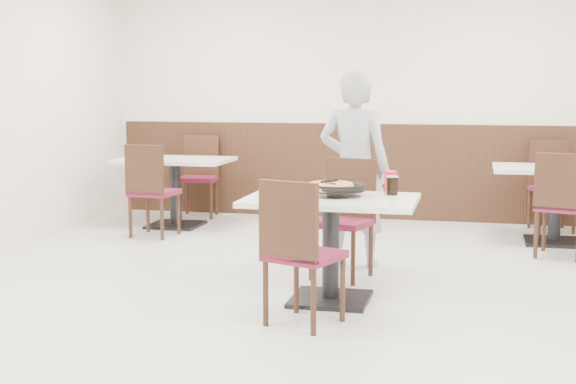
% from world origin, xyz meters
% --- Properties ---
extents(floor, '(7.00, 7.00, 0.00)m').
position_xyz_m(floor, '(0.00, 0.00, 0.00)').
color(floor, '#A4A5A0').
rests_on(floor, ground).
extents(wall_back, '(6.00, 0.04, 2.80)m').
position_xyz_m(wall_back, '(0.00, 3.50, 1.40)').
color(wall_back, silver).
rests_on(wall_back, floor).
extents(wall_front, '(6.00, 0.04, 2.80)m').
position_xyz_m(wall_front, '(0.00, -3.50, 1.40)').
color(wall_front, silver).
rests_on(wall_front, floor).
extents(wainscot_back, '(5.90, 0.03, 1.10)m').
position_xyz_m(wainscot_back, '(0.00, 3.48, 0.55)').
color(wainscot_back, black).
rests_on(wainscot_back, floor).
extents(main_table, '(1.28, 0.92, 0.75)m').
position_xyz_m(main_table, '(0.28, -0.19, 0.38)').
color(main_table, white).
rests_on(main_table, floor).
extents(chair_near, '(0.54, 0.54, 0.95)m').
position_xyz_m(chair_near, '(0.21, -0.78, 0.47)').
color(chair_near, black).
rests_on(chair_near, floor).
extents(chair_far, '(0.51, 0.51, 0.95)m').
position_xyz_m(chair_far, '(0.24, 0.51, 0.47)').
color(chair_far, black).
rests_on(chair_far, floor).
extents(trivet, '(0.15, 0.15, 0.04)m').
position_xyz_m(trivet, '(0.31, -0.18, 0.77)').
color(trivet, black).
rests_on(trivet, main_table).
extents(pizza_pan, '(0.44, 0.44, 0.01)m').
position_xyz_m(pizza_pan, '(0.30, -0.10, 0.79)').
color(pizza_pan, black).
rests_on(pizza_pan, trivet).
extents(pizza, '(0.38, 0.38, 0.02)m').
position_xyz_m(pizza, '(0.26, -0.12, 0.81)').
color(pizza, '#C48E40').
rests_on(pizza, pizza_pan).
extents(pizza_server, '(0.10, 0.12, 0.00)m').
position_xyz_m(pizza_server, '(0.27, -0.17, 0.84)').
color(pizza_server, white).
rests_on(pizza_server, pizza).
extents(napkin, '(0.18, 0.18, 0.00)m').
position_xyz_m(napkin, '(-0.15, -0.27, 0.75)').
color(napkin, white).
rests_on(napkin, main_table).
extents(side_plate, '(0.20, 0.20, 0.01)m').
position_xyz_m(side_plate, '(-0.12, -0.29, 0.76)').
color(side_plate, white).
rests_on(side_plate, napkin).
extents(fork, '(0.03, 0.15, 0.00)m').
position_xyz_m(fork, '(-0.15, -0.29, 0.77)').
color(fork, white).
rests_on(fork, side_plate).
extents(cola_glass, '(0.09, 0.09, 0.13)m').
position_xyz_m(cola_glass, '(0.69, 0.04, 0.81)').
color(cola_glass, black).
rests_on(cola_glass, main_table).
extents(red_cup, '(0.10, 0.10, 0.16)m').
position_xyz_m(red_cup, '(0.66, 0.17, 0.83)').
color(red_cup, red).
rests_on(red_cup, main_table).
extents(diner_person, '(0.64, 0.45, 1.67)m').
position_xyz_m(diner_person, '(0.26, 1.02, 0.83)').
color(diner_person, '#9FA0A4').
rests_on(diner_person, floor).
extents(bg_table_left, '(1.21, 0.81, 0.75)m').
position_xyz_m(bg_table_left, '(-1.93, 2.47, 0.38)').
color(bg_table_left, white).
rests_on(bg_table_left, floor).
extents(bg_chair_left_near, '(0.46, 0.46, 0.95)m').
position_xyz_m(bg_chair_left_near, '(-1.92, 1.87, 0.47)').
color(bg_chair_left_near, black).
rests_on(bg_chair_left_near, floor).
extents(bg_chair_left_far, '(0.47, 0.47, 0.95)m').
position_xyz_m(bg_chair_left_far, '(-1.90, 3.14, 0.47)').
color(bg_chair_left_far, black).
rests_on(bg_chair_left_far, floor).
extents(bg_table_right, '(1.24, 0.86, 0.75)m').
position_xyz_m(bg_table_right, '(2.03, 2.42, 0.38)').
color(bg_table_right, white).
rests_on(bg_table_right, floor).
extents(bg_chair_right_near, '(0.52, 0.52, 0.95)m').
position_xyz_m(bg_chair_right_near, '(2.03, 1.77, 0.47)').
color(bg_chair_right_near, black).
rests_on(bg_chair_right_near, floor).
extents(bg_chair_right_far, '(0.50, 0.50, 0.95)m').
position_xyz_m(bg_chair_right_far, '(2.06, 3.11, 0.47)').
color(bg_chair_right_far, black).
rests_on(bg_chair_right_far, floor).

